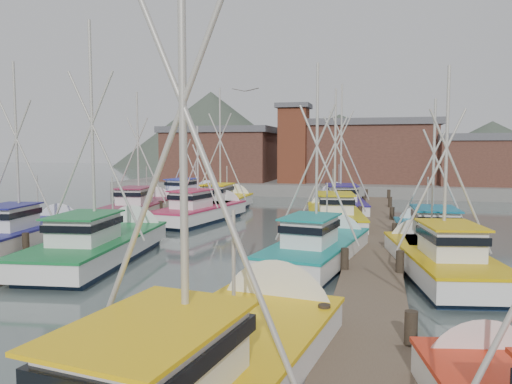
% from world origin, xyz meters
% --- Properties ---
extents(ground, '(260.00, 260.00, 0.00)m').
position_xyz_m(ground, '(0.00, 0.00, 0.00)').
color(ground, '#43504E').
rests_on(ground, ground).
extents(dock_left, '(2.30, 46.00, 1.50)m').
position_xyz_m(dock_left, '(-7.00, 4.04, 0.21)').
color(dock_left, brown).
rests_on(dock_left, ground).
extents(dock_right, '(2.30, 46.00, 1.50)m').
position_xyz_m(dock_right, '(7.00, 4.04, 0.21)').
color(dock_right, brown).
rests_on(dock_right, ground).
extents(quay, '(44.00, 16.00, 1.20)m').
position_xyz_m(quay, '(0.00, 37.00, 0.60)').
color(quay, gray).
rests_on(quay, ground).
extents(shed_left, '(12.72, 8.48, 6.20)m').
position_xyz_m(shed_left, '(-11.00, 35.00, 4.34)').
color(shed_left, brown).
rests_on(shed_left, quay).
extents(shed_center, '(14.84, 9.54, 6.90)m').
position_xyz_m(shed_center, '(6.00, 37.00, 4.69)').
color(shed_center, brown).
rests_on(shed_center, quay).
extents(shed_right, '(8.48, 6.36, 5.20)m').
position_xyz_m(shed_right, '(17.00, 34.00, 3.84)').
color(shed_right, brown).
rests_on(shed_right, quay).
extents(lookout_tower, '(3.60, 3.60, 8.50)m').
position_xyz_m(lookout_tower, '(-2.00, 33.00, 5.55)').
color(lookout_tower, '#602C1B').
rests_on(lookout_tower, quay).
extents(distant_hills, '(175.00, 140.00, 42.00)m').
position_xyz_m(distant_hills, '(-12.76, 122.59, 0.00)').
color(distant_hills, '#465244').
rests_on(distant_hills, ground).
extents(boat_1, '(4.72, 10.77, 10.33)m').
position_xyz_m(boat_1, '(4.15, -12.07, 0.69)').
color(boat_1, '#112038').
rests_on(boat_1, ground).
extents(boat_4, '(4.44, 10.41, 11.16)m').
position_xyz_m(boat_4, '(-4.64, -1.18, 0.69)').
color(boat_4, '#112038').
rests_on(boat_4, ground).
extents(boat_5, '(4.03, 9.01, 9.07)m').
position_xyz_m(boat_5, '(4.83, 0.23, 0.68)').
color(boat_5, '#112038').
rests_on(boat_5, ground).
extents(boat_6, '(3.96, 9.14, 9.83)m').
position_xyz_m(boat_6, '(-10.00, 0.67, 0.69)').
color(boat_6, '#112038').
rests_on(boat_6, ground).
extents(boat_7, '(4.19, 9.12, 8.67)m').
position_xyz_m(boat_7, '(9.44, -0.64, 0.68)').
color(boat_7, '#112038').
rests_on(boat_7, ground).
extents(boat_8, '(4.25, 9.54, 7.20)m').
position_xyz_m(boat_8, '(-4.34, 10.88, 0.67)').
color(boat_8, '#112038').
rests_on(boat_8, ground).
extents(boat_9, '(4.55, 10.30, 9.47)m').
position_xyz_m(boat_9, '(4.40, 10.88, 0.68)').
color(boat_9, '#112038').
rests_on(boat_9, ground).
extents(boat_10, '(4.19, 9.74, 9.69)m').
position_xyz_m(boat_10, '(-9.49, 12.14, 0.69)').
color(boat_10, '#112038').
rests_on(boat_10, ground).
extents(boat_11, '(3.32, 9.08, 7.98)m').
position_xyz_m(boat_11, '(9.58, 4.41, 0.68)').
color(boat_11, '#112038').
rests_on(boat_11, ground).
extents(boat_12, '(4.13, 9.50, 10.35)m').
position_xyz_m(boat_12, '(-4.73, 16.48, 0.69)').
color(boat_12, '#112038').
rests_on(boat_12, ground).
extents(boat_13, '(4.78, 10.85, 10.74)m').
position_xyz_m(boat_13, '(4.19, 18.28, 0.69)').
color(boat_13, '#112038').
rests_on(boat_13, ground).
extents(boat_14, '(4.14, 9.33, 7.90)m').
position_xyz_m(boat_14, '(-9.63, 21.94, 0.68)').
color(boat_14, '#112038').
rests_on(boat_14, ground).
extents(gull_far, '(1.55, 0.62, 0.24)m').
position_xyz_m(gull_far, '(-0.25, 6.74, 8.20)').
color(gull_far, slate).
rests_on(gull_far, ground).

